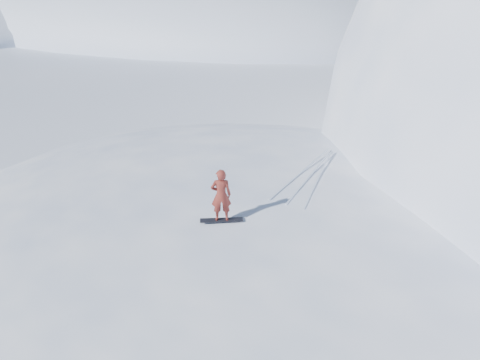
{
  "coord_description": "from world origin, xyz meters",
  "views": [
    {
      "loc": [
        6.79,
        -9.33,
        9.54
      ],
      "look_at": [
        -1.19,
        1.0,
        3.5
      ],
      "focal_mm": 32.0,
      "sensor_mm": 36.0,
      "label": 1
    }
  ],
  "objects": [
    {
      "name": "ground",
      "position": [
        0.0,
        0.0,
        0.0
      ],
      "size": [
        400.0,
        400.0,
        0.0
      ],
      "primitive_type": "plane",
      "color": "white",
      "rests_on": "ground"
    },
    {
      "name": "board_tracks",
      "position": [
        -0.7,
        5.17,
        2.42
      ],
      "size": [
        2.12,
        5.97,
        0.04
      ],
      "color": "silver",
      "rests_on": "ground"
    },
    {
      "name": "vapor_plume",
      "position": [
        -50.83,
        32.94,
        0.0
      ],
      "size": [
        10.74,
        8.59,
        7.52
      ],
      "primitive_type": "ellipsoid",
      "color": "white",
      "rests_on": "ground"
    },
    {
      "name": "far_ridge_a",
      "position": [
        -70.0,
        60.0,
        0.0
      ],
      "size": [
        120.0,
        70.0,
        28.0
      ],
      "primitive_type": "ellipsoid",
      "color": "white",
      "rests_on": "ground"
    },
    {
      "name": "far_ridge_c",
      "position": [
        -40.0,
        110.0,
        0.0
      ],
      "size": [
        140.0,
        90.0,
        36.0
      ],
      "primitive_type": "ellipsoid",
      "color": "white",
      "rests_on": "ground"
    },
    {
      "name": "snowboard",
      "position": [
        -1.19,
        0.0,
        2.41
      ],
      "size": [
        1.24,
        1.14,
        0.02
      ],
      "primitive_type": "cube",
      "rotation": [
        0.0,
        0.0,
        0.73
      ],
      "color": "black",
      "rests_on": "near_ridge"
    },
    {
      "name": "snowboarder",
      "position": [
        -1.19,
        0.0,
        3.32
      ],
      "size": [
        0.78,
        0.76,
        1.8
      ],
      "primitive_type": "imported",
      "rotation": [
        0.0,
        0.0,
        3.87
      ],
      "color": "maroon",
      "rests_on": "snowboard"
    },
    {
      "name": "wind_bumps",
      "position": [
        -0.56,
        2.12,
        0.0
      ],
      "size": [
        16.0,
        14.4,
        1.0
      ],
      "color": "white",
      "rests_on": "ground"
    },
    {
      "name": "near_ridge",
      "position": [
        1.0,
        3.0,
        0.0
      ],
      "size": [
        36.0,
        28.0,
        4.8
      ],
      "primitive_type": "ellipsoid",
      "color": "white",
      "rests_on": "ground"
    }
  ]
}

